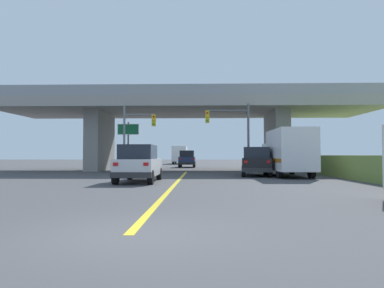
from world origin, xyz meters
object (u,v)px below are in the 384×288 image
at_px(suv_lead, 139,163).
at_px(highway_sign, 128,135).
at_px(sedan_oncoming, 187,159).
at_px(suv_crossing, 256,162).
at_px(semi_truck_distant, 180,155).
at_px(traffic_signal_farside, 135,131).
at_px(traffic_signal_nearside, 233,128).
at_px(box_truck, 288,152).

bearing_deg(suv_lead, highway_sign, 105.18).
relative_size(sedan_oncoming, highway_sign, 1.01).
relative_size(suv_crossing, sedan_oncoming, 1.03).
bearing_deg(suv_crossing, semi_truck_distant, 109.41).
bearing_deg(traffic_signal_farside, traffic_signal_nearside, -6.19).
bearing_deg(semi_truck_distant, suv_lead, -89.69).
height_order(suv_crossing, sedan_oncoming, same).
distance_m(sedan_oncoming, semi_truck_distant, 16.33).
bearing_deg(box_truck, traffic_signal_farside, 159.63).
height_order(suv_crossing, traffic_signal_farside, traffic_signal_farside).
height_order(suv_lead, semi_truck_distant, semi_truck_distant).
height_order(suv_crossing, semi_truck_distant, semi_truck_distant).
height_order(sedan_oncoming, traffic_signal_nearside, traffic_signal_nearside).
bearing_deg(suv_crossing, highway_sign, 158.66).
relative_size(traffic_signal_nearside, highway_sign, 1.27).
distance_m(box_truck, traffic_signal_farside, 12.33).
xyz_separation_m(traffic_signal_nearside, semi_truck_distant, (-6.16, 30.69, -2.04)).
xyz_separation_m(suv_crossing, traffic_signal_nearside, (-1.31, 2.81, 2.59)).
xyz_separation_m(suv_crossing, box_truck, (2.09, -0.57, 0.65)).
bearing_deg(highway_sign, suv_lead, -74.82).
height_order(box_truck, traffic_signal_nearside, traffic_signal_nearside).
distance_m(traffic_signal_nearside, semi_truck_distant, 31.37).
distance_m(suv_crossing, traffic_signal_farside, 10.33).
xyz_separation_m(suv_crossing, sedan_oncoming, (-5.59, 17.29, 0.00)).
relative_size(sedan_oncoming, traffic_signal_nearside, 0.79).
bearing_deg(suv_crossing, suv_lead, -135.45).
relative_size(suv_lead, suv_crossing, 1.02).
distance_m(sedan_oncoming, traffic_signal_nearside, 15.32).
relative_size(box_truck, semi_truck_distant, 0.91).
relative_size(traffic_signal_nearside, traffic_signal_farside, 1.00).
height_order(sedan_oncoming, highway_sign, highway_sign).
bearing_deg(sedan_oncoming, traffic_signal_farside, -105.42).
relative_size(suv_lead, traffic_signal_nearside, 0.83).
relative_size(highway_sign, semi_truck_distant, 0.58).
relative_size(suv_lead, semi_truck_distant, 0.61).
distance_m(traffic_signal_nearside, highway_sign, 9.37).
xyz_separation_m(sedan_oncoming, traffic_signal_nearside, (4.28, -14.48, 2.59)).
bearing_deg(traffic_signal_farside, suv_crossing, -21.49).
distance_m(sedan_oncoming, highway_sign, 12.88).
bearing_deg(sedan_oncoming, suv_crossing, -72.09).
relative_size(traffic_signal_nearside, semi_truck_distant, 0.73).
bearing_deg(box_truck, sedan_oncoming, 113.27).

